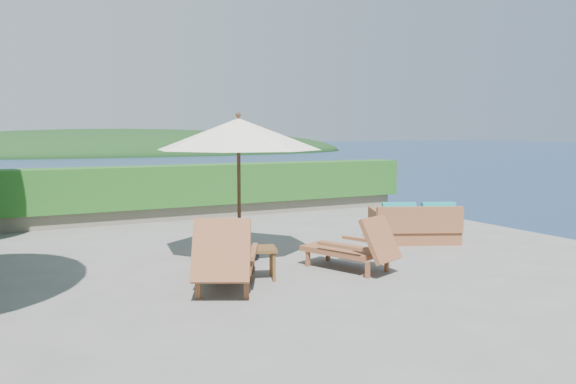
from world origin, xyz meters
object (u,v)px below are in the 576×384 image
lounge_right (354,247)px  wicker_loveseat (415,226)px  lounge_left (226,257)px  side_table (261,253)px  patio_umbrella (239,136)px

lounge_right → wicker_loveseat: size_ratio=0.89×
lounge_left → side_table: bearing=45.7°
patio_umbrella → side_table: bearing=-99.8°
lounge_left → side_table: (0.63, 0.21, -0.05)m
patio_umbrella → wicker_loveseat: (3.63, -0.25, -1.79)m
lounge_right → patio_umbrella: bearing=108.1°
patio_umbrella → lounge_left: size_ratio=1.72×
patio_umbrella → wicker_loveseat: bearing=-3.9°
wicker_loveseat → lounge_right: bearing=-125.8°
lounge_left → patio_umbrella: bearing=88.6°
patio_umbrella → side_table: size_ratio=5.95×
patio_umbrella → lounge_left: patio_umbrella is taller
lounge_left → side_table: size_ratio=3.45×
patio_umbrella → wicker_loveseat: 4.05m
lounge_left → side_table: 0.66m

